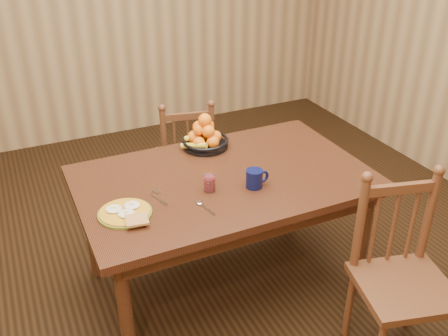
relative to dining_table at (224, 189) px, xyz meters
name	(u,v)px	position (x,y,z in m)	size (l,w,h in m)	color
room	(224,71)	(0.00, 0.00, 0.68)	(4.52, 5.02, 2.72)	black
dining_table	(224,189)	(0.00, 0.00, 0.00)	(1.60, 1.00, 0.75)	black
chair_far	(186,158)	(0.10, 0.87, -0.23)	(0.48, 0.46, 0.89)	#4A2516
chair_near	(401,278)	(0.56, -0.84, -0.19)	(0.53, 0.52, 0.98)	#4A2516
breakfast_plate	(126,213)	(-0.60, -0.15, 0.10)	(0.26, 0.29, 0.04)	#59601E
fork	(159,197)	(-0.40, -0.06, 0.09)	(0.06, 0.18, 0.00)	silver
spoon	(202,205)	(-0.23, -0.23, 0.09)	(0.05, 0.16, 0.01)	silver
coffee_mug	(255,178)	(0.10, -0.17, 0.14)	(0.13, 0.09, 0.10)	black
juice_glass	(210,184)	(-0.13, -0.11, 0.13)	(0.06, 0.06, 0.09)	silver
fruit_bowl	(204,137)	(0.05, 0.38, 0.15)	(0.29, 0.29, 0.22)	black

